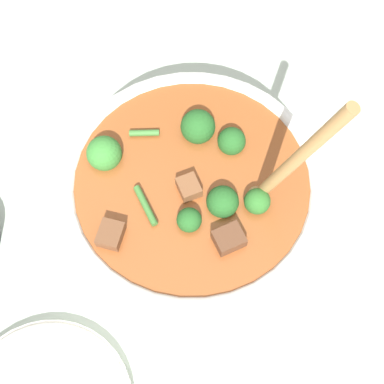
{
  "coord_description": "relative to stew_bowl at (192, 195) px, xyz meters",
  "views": [
    {
      "loc": [
        0.07,
        -0.23,
        0.59
      ],
      "look_at": [
        0.0,
        0.0,
        0.06
      ],
      "focal_mm": 50.0,
      "sensor_mm": 36.0,
      "label": 1
    }
  ],
  "objects": [
    {
      "name": "ground_plane",
      "position": [
        -0.0,
        -0.0,
        -0.06
      ],
      "size": [
        4.0,
        4.0,
        0.0
      ],
      "primitive_type": "plane",
      "color": "#ADBCAD"
    },
    {
      "name": "stew_bowl",
      "position": [
        0.0,
        0.0,
        0.0
      ],
      "size": [
        0.28,
        0.28,
        0.27
      ],
      "color": "white",
      "rests_on": "ground_plane"
    }
  ]
}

